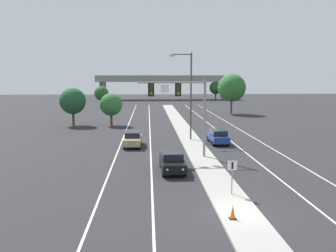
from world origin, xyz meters
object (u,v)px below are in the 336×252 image
overhead_signal_mast (184,101)px  tree_far_left_c (73,101)px  traffic_cone_median_nose (233,212)px  median_sign_post (232,172)px  tree_far_left_b (111,105)px  tree_far_left_a (101,93)px  tree_far_right_b (216,88)px  car_oncoming_tan (133,139)px  car_oncoming_black (172,161)px  tree_far_right_c (232,88)px  street_lamp_median (189,91)px  car_receding_blue (218,136)px

overhead_signal_mast → tree_far_left_c: (-14.59, 22.76, -1.54)m
traffic_cone_median_nose → tree_far_left_c: 40.80m
overhead_signal_mast → median_sign_post: size_ratio=3.27×
median_sign_post → tree_far_left_b: 35.03m
traffic_cone_median_nose → tree_far_left_a: (-15.68, 71.00, 2.76)m
tree_far_left_a → tree_far_left_b: bearing=-80.4°
tree_far_right_b → tree_far_left_a: (-32.68, -24.62, -0.47)m
median_sign_post → car_oncoming_tan: 18.13m
car_oncoming_black → tree_far_right_c: bearing=71.1°
median_sign_post → tree_far_left_b: size_ratio=0.45×
overhead_signal_mast → tree_far_left_b: size_ratio=1.46×
tree_far_left_c → tree_far_left_b: bearing=-2.9°
tree_far_right_b → traffic_cone_median_nose: bearing=-100.1°
street_lamp_median → tree_far_left_c: (-16.13, 13.65, -2.05)m
traffic_cone_median_nose → tree_far_left_c: bearing=112.8°
tree_far_left_b → tree_far_left_a: bearing=99.6°
car_receding_blue → tree_far_right_b: size_ratio=0.78×
overhead_signal_mast → median_sign_post: bearing=-79.5°
overhead_signal_mast → street_lamp_median: 9.25m
car_oncoming_black → car_receding_blue: (5.91, 11.53, 0.00)m
traffic_cone_median_nose → tree_far_left_b: bearing=105.0°
car_oncoming_black → car_oncoming_tan: (-3.56, 10.52, 0.00)m
car_oncoming_tan → tree_far_left_c: tree_far_left_c is taller
car_oncoming_tan → car_receding_blue: size_ratio=1.00×
overhead_signal_mast → street_lamp_median: size_ratio=0.72×
car_oncoming_tan → tree_far_left_b: 17.15m
car_oncoming_black → tree_far_right_b: 87.70m
median_sign_post → tree_far_left_a: 69.10m
street_lamp_median → tree_far_left_b: street_lamp_median is taller
tree_far_right_c → tree_far_right_b: bearing=83.5°
car_receding_blue → tree_far_left_b: tree_far_left_b is taller
tree_far_left_c → tree_far_right_c: bearing=28.9°
car_receding_blue → tree_far_left_a: 52.94m
median_sign_post → tree_far_right_c: size_ratio=0.28×
car_receding_blue → tree_far_right_b: tree_far_right_b is taller
median_sign_post → car_oncoming_tan: size_ratio=0.49×
car_oncoming_black → car_receding_blue: same height
overhead_signal_mast → tree_far_left_b: bearing=111.4°
overhead_signal_mast → street_lamp_median: (1.53, 9.11, 0.51)m
car_oncoming_black → tree_far_left_c: tree_far_left_c is taller
tree_far_right_c → tree_far_left_c: (-27.90, -15.43, -1.45)m
tree_far_left_a → tree_far_right_c: (27.85, -18.07, 1.91)m
tree_far_right_b → tree_far_right_c: 42.99m
car_receding_blue → overhead_signal_mast: bearing=-123.4°
car_oncoming_black → tree_far_left_a: bearing=102.2°
median_sign_post → car_oncoming_black: 7.11m
street_lamp_median → tree_far_left_b: 17.09m
car_oncoming_black → car_oncoming_tan: bearing=108.7°
street_lamp_median → tree_far_right_c: street_lamp_median is taller
car_oncoming_black → tree_far_left_b: size_ratio=0.92×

